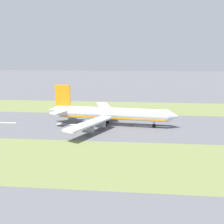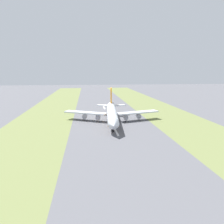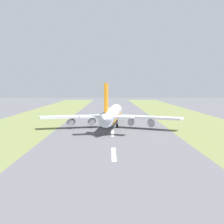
# 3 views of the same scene
# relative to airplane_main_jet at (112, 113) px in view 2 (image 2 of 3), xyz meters

# --- Properties ---
(ground_plane) EXTENTS (800.00, 800.00, 0.00)m
(ground_plane) POSITION_rel_airplane_main_jet_xyz_m (0.32, 6.74, -6.02)
(ground_plane) COLOR #56565B
(grass_median_west) EXTENTS (40.00, 600.00, 0.01)m
(grass_median_west) POSITION_rel_airplane_main_jet_xyz_m (-44.68, 6.74, -6.02)
(grass_median_west) COLOR olive
(grass_median_west) RESTS_ON ground
(grass_median_east) EXTENTS (40.00, 600.00, 0.01)m
(grass_median_east) POSITION_rel_airplane_main_jet_xyz_m (45.32, 6.74, -6.02)
(grass_median_east) COLOR olive
(grass_median_east) RESTS_ON ground
(centreline_dash_near) EXTENTS (1.20, 18.00, 0.01)m
(centreline_dash_near) POSITION_rel_airplane_main_jet_xyz_m (0.32, -58.10, -6.01)
(centreline_dash_near) COLOR silver
(centreline_dash_near) RESTS_ON ground
(centreline_dash_mid) EXTENTS (1.20, 18.00, 0.01)m
(centreline_dash_mid) POSITION_rel_airplane_main_jet_xyz_m (0.32, -18.10, -6.01)
(centreline_dash_mid) COLOR silver
(centreline_dash_mid) RESTS_ON ground
(centreline_dash_far) EXTENTS (1.20, 18.00, 0.01)m
(centreline_dash_far) POSITION_rel_airplane_main_jet_xyz_m (0.32, 21.90, -6.01)
(centreline_dash_far) COLOR silver
(centreline_dash_far) RESTS_ON ground
(airplane_main_jet) EXTENTS (63.87, 67.22, 20.20)m
(airplane_main_jet) POSITION_rel_airplane_main_jet_xyz_m (0.00, 0.00, 0.00)
(airplane_main_jet) COLOR silver
(airplane_main_jet) RESTS_ON ground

